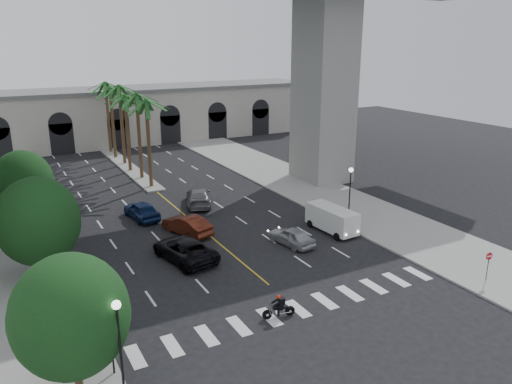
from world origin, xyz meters
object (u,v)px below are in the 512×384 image
object	(u,v)px
traffic_signal_near	(110,330)
pedestrian_a	(99,336)
traffic_signal_far	(93,294)
do_not_enter_sign	(489,261)
cargo_van	(332,219)
lamp_post_left_near	(120,345)
car_c	(184,249)
car_b	(187,225)
motorcycle_rider	(280,307)
car_e	(142,210)
car_d	(199,197)
lamp_post_right	(350,192)
car_a	(292,236)
lamp_post_left_far	(53,206)

from	to	relation	value
traffic_signal_near	pedestrian_a	size ratio (longest dim) A/B	2.23
traffic_signal_far	do_not_enter_sign	bearing A→B (deg)	-14.25
cargo_van	do_not_enter_sign	world-z (taller)	do_not_enter_sign
lamp_post_left_near	car_c	distance (m)	15.77
car_b	do_not_enter_sign	size ratio (longest dim) A/B	2.24
motorcycle_rider	car_b	distance (m)	14.93
lamp_post_left_near	traffic_signal_near	world-z (taller)	lamp_post_left_near
car_e	pedestrian_a	size ratio (longest dim) A/B	2.98
pedestrian_a	car_c	bearing A→B (deg)	60.71
traffic_signal_far	car_b	world-z (taller)	traffic_signal_far
motorcycle_rider	car_e	world-z (taller)	car_e
car_c	do_not_enter_sign	bearing A→B (deg)	130.59
do_not_enter_sign	car_c	bearing A→B (deg)	148.63
traffic_signal_far	car_d	world-z (taller)	traffic_signal_far
traffic_signal_near	car_d	distance (m)	26.27
lamp_post_right	car_b	xyz separation A→B (m)	(-12.90, 5.15, -2.41)
traffic_signal_far	motorcycle_rider	xyz separation A→B (m)	(9.84, -3.28, -1.85)
lamp_post_right	car_a	bearing A→B (deg)	-171.65
cargo_van	car_d	bearing A→B (deg)	116.91
lamp_post_left_far	car_c	xyz separation A→B (m)	(7.88, -7.55, -2.39)
lamp_post_left_far	pedestrian_a	world-z (taller)	lamp_post_left_far
car_d	lamp_post_left_far	bearing A→B (deg)	36.31
car_d	car_e	size ratio (longest dim) A/B	1.18
lamp_post_left_near	motorcycle_rider	bearing A→B (deg)	17.97
car_a	motorcycle_rider	bearing A→B (deg)	43.73
lamp_post_right	motorcycle_rider	world-z (taller)	lamp_post_right
lamp_post_left_near	do_not_enter_sign	size ratio (longest dim) A/B	2.43
traffic_signal_near	do_not_enter_sign	bearing A→B (deg)	-5.10
car_a	cargo_van	distance (m)	4.60
car_b	car_e	bearing A→B (deg)	-85.55
pedestrian_a	car_b	bearing A→B (deg)	66.57
lamp_post_right	pedestrian_a	distance (m)	24.43
lamp_post_left_near	lamp_post_left_far	world-z (taller)	same
car_c	car_b	bearing A→B (deg)	-124.15
traffic_signal_near	car_b	xyz separation A→B (m)	(9.80, 15.65, -1.70)
lamp_post_left_far	lamp_post_right	xyz separation A→B (m)	(22.80, -8.00, 0.00)
car_a	car_e	bearing A→B (deg)	-63.05
car_b	cargo_van	xyz separation A→B (m)	(11.00, -5.35, 0.37)
traffic_signal_far	do_not_enter_sign	world-z (taller)	traffic_signal_far
motorcycle_rider	car_a	world-z (taller)	motorcycle_rider
lamp_post_left_far	pedestrian_a	xyz separation A→B (m)	(-0.10, -16.22, -2.25)
traffic_signal_far	do_not_enter_sign	size ratio (longest dim) A/B	1.66
car_e	motorcycle_rider	bearing A→B (deg)	89.65
car_c	car_d	world-z (taller)	car_d
traffic_signal_near	car_b	world-z (taller)	traffic_signal_near
traffic_signal_near	car_e	xyz separation A→B (m)	(7.52, 21.13, -1.68)
lamp_post_left_near	lamp_post_left_far	xyz separation A→B (m)	(0.00, 21.00, 0.00)
lamp_post_left_near	do_not_enter_sign	bearing A→B (deg)	0.77
motorcycle_rider	car_b	size ratio (longest dim) A/B	0.41
traffic_signal_near	cargo_van	world-z (taller)	traffic_signal_near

